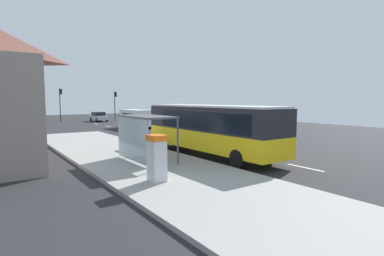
# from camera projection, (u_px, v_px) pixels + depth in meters

# --- Properties ---
(ground_plane) EXTENTS (56.00, 92.00, 0.04)m
(ground_plane) POSITION_uv_depth(u_px,v_px,m) (138.00, 134.00, 32.30)
(ground_plane) COLOR #262628
(sidewalk_platform) EXTENTS (6.20, 30.00, 0.18)m
(sidewalk_platform) POSITION_uv_depth(u_px,v_px,m) (126.00, 156.00, 18.84)
(sidewalk_platform) COLOR #999993
(sidewalk_platform) RESTS_ON ground
(lane_stripe_seg_0) EXTENTS (0.16, 2.20, 0.01)m
(lane_stripe_seg_0) POSITION_uv_depth(u_px,v_px,m) (305.00, 168.00, 16.07)
(lane_stripe_seg_0) COLOR silver
(lane_stripe_seg_0) RESTS_ON ground
(lane_stripe_seg_1) EXTENTS (0.16, 2.20, 0.01)m
(lane_stripe_seg_1) POSITION_uv_depth(u_px,v_px,m) (239.00, 154.00, 20.16)
(lane_stripe_seg_1) COLOR silver
(lane_stripe_seg_1) RESTS_ON ground
(lane_stripe_seg_2) EXTENTS (0.16, 2.20, 0.01)m
(lane_stripe_seg_2) POSITION_uv_depth(u_px,v_px,m) (195.00, 145.00, 24.26)
(lane_stripe_seg_2) COLOR silver
(lane_stripe_seg_2) RESTS_ON ground
(lane_stripe_seg_3) EXTENTS (0.16, 2.20, 0.01)m
(lane_stripe_seg_3) POSITION_uv_depth(u_px,v_px,m) (164.00, 138.00, 28.35)
(lane_stripe_seg_3) COLOR silver
(lane_stripe_seg_3) RESTS_ON ground
(lane_stripe_seg_4) EXTENTS (0.16, 2.20, 0.01)m
(lane_stripe_seg_4) POSITION_uv_depth(u_px,v_px,m) (141.00, 133.00, 32.44)
(lane_stripe_seg_4) COLOR silver
(lane_stripe_seg_4) RESTS_ON ground
(lane_stripe_seg_5) EXTENTS (0.16, 2.20, 0.01)m
(lane_stripe_seg_5) POSITION_uv_depth(u_px,v_px,m) (122.00, 129.00, 36.53)
(lane_stripe_seg_5) COLOR silver
(lane_stripe_seg_5) RESTS_ON ground
(lane_stripe_seg_6) EXTENTS (0.16, 2.20, 0.01)m
(lane_stripe_seg_6) POSITION_uv_depth(u_px,v_px,m) (108.00, 126.00, 40.62)
(lane_stripe_seg_6) COLOR silver
(lane_stripe_seg_6) RESTS_ON ground
(lane_stripe_seg_7) EXTENTS (0.16, 2.20, 0.01)m
(lane_stripe_seg_7) POSITION_uv_depth(u_px,v_px,m) (96.00, 124.00, 44.71)
(lane_stripe_seg_7) COLOR silver
(lane_stripe_seg_7) RESTS_ON ground
(bus) EXTENTS (2.66, 11.04, 3.21)m
(bus) POSITION_uv_depth(u_px,v_px,m) (210.00, 127.00, 19.41)
(bus) COLOR yellow
(bus) RESTS_ON ground
(white_van) EXTENTS (2.21, 5.28, 2.30)m
(white_van) POSITION_uv_depth(u_px,v_px,m) (136.00, 117.00, 37.95)
(white_van) COLOR white
(white_van) RESTS_ON ground
(sedan_near) EXTENTS (1.85, 4.41, 1.52)m
(sedan_near) POSITION_uv_depth(u_px,v_px,m) (99.00, 116.00, 50.00)
(sedan_near) COLOR #B7B7BC
(sedan_near) RESTS_ON ground
(ticket_machine) EXTENTS (0.66, 0.76, 1.94)m
(ticket_machine) POSITION_uv_depth(u_px,v_px,m) (157.00, 158.00, 12.68)
(ticket_machine) COLOR silver
(ticket_machine) RESTS_ON sidewalk_platform
(recycling_bin_yellow) EXTENTS (0.52, 0.52, 0.95)m
(recycling_bin_yellow) POSITION_uv_depth(u_px,v_px,m) (151.00, 143.00, 20.77)
(recycling_bin_yellow) COLOR yellow
(recycling_bin_yellow) RESTS_ON sidewalk_platform
(recycling_bin_green) EXTENTS (0.52, 0.52, 0.95)m
(recycling_bin_green) POSITION_uv_depth(u_px,v_px,m) (146.00, 141.00, 21.34)
(recycling_bin_green) COLOR green
(recycling_bin_green) RESTS_ON sidewalk_platform
(recycling_bin_blue) EXTENTS (0.52, 0.52, 0.95)m
(recycling_bin_blue) POSITION_uv_depth(u_px,v_px,m) (142.00, 140.00, 21.92)
(recycling_bin_blue) COLOR blue
(recycling_bin_blue) RESTS_ON sidewalk_platform
(traffic_light_near_side) EXTENTS (0.49, 0.28, 4.92)m
(traffic_light_near_side) POSITION_uv_depth(u_px,v_px,m) (115.00, 101.00, 52.34)
(traffic_light_near_side) COLOR #2D2D2D
(traffic_light_near_side) RESTS_ON ground
(traffic_light_far_side) EXTENTS (0.49, 0.28, 5.28)m
(traffic_light_far_side) POSITION_uv_depth(u_px,v_px,m) (61.00, 100.00, 48.09)
(traffic_light_far_side) COLOR #2D2D2D
(traffic_light_far_side) RESTS_ON ground
(bus_shelter) EXTENTS (1.80, 4.00, 2.50)m
(bus_shelter) POSITION_uv_depth(u_px,v_px,m) (141.00, 126.00, 16.76)
(bus_shelter) COLOR #4C4C51
(bus_shelter) RESTS_ON sidewalk_platform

